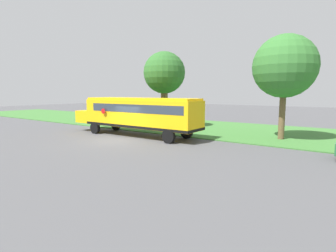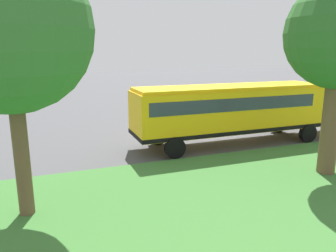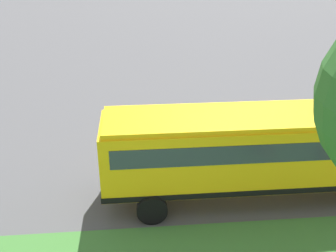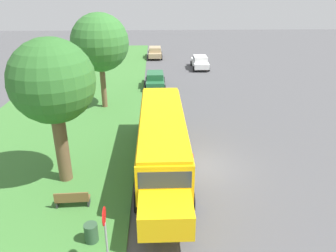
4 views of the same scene
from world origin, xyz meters
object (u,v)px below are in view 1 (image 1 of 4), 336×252
(oak_tree_roadside_mid, at_px, (283,67))
(park_bench, at_px, (140,123))
(oak_tree_beside_bus, at_px, (164,74))
(trash_bin, at_px, (115,122))
(stop_sign, at_px, (100,110))
(school_bus, at_px, (138,113))

(oak_tree_roadside_mid, bearing_deg, park_bench, -88.28)
(oak_tree_beside_bus, bearing_deg, trash_bin, -63.71)
(stop_sign, bearing_deg, trash_bin, 122.64)
(park_bench, bearing_deg, trash_bin, -60.94)
(school_bus, height_order, oak_tree_beside_bus, oak_tree_beside_bus)
(school_bus, bearing_deg, trash_bin, -117.52)
(stop_sign, distance_m, trash_bin, 2.05)
(oak_tree_roadside_mid, bearing_deg, school_bus, -64.71)
(oak_tree_beside_bus, relative_size, park_bench, 4.72)
(oak_tree_beside_bus, bearing_deg, school_bus, 11.97)
(oak_tree_roadside_mid, relative_size, stop_sign, 2.86)
(oak_tree_roadside_mid, xyz_separation_m, stop_sign, (2.57, -17.30, -3.77))
(oak_tree_roadside_mid, relative_size, trash_bin, 8.70)
(trash_bin, bearing_deg, oak_tree_beside_bus, 116.29)
(oak_tree_roadside_mid, distance_m, trash_bin, 16.82)
(school_bus, relative_size, oak_tree_roadside_mid, 1.59)
(trash_bin, bearing_deg, school_bus, 62.48)
(stop_sign, bearing_deg, school_bus, 73.08)
(oak_tree_roadside_mid, relative_size, park_bench, 4.83)
(oak_tree_roadside_mid, height_order, trash_bin, oak_tree_roadside_mid)
(oak_tree_roadside_mid, distance_m, stop_sign, 17.89)
(oak_tree_beside_bus, xyz_separation_m, oak_tree_roadside_mid, (0.62, 11.23, 0.01))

